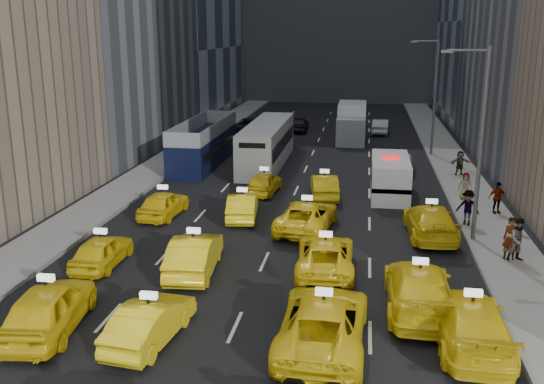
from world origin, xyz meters
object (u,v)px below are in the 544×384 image
(city_bus, at_px, (267,144))
(pedestrian_0, at_px, (511,239))
(nypd_van, at_px, (390,177))
(box_truck, at_px, (352,123))
(double_decker, at_px, (204,143))

(city_bus, xyz_separation_m, pedestrian_0, (13.39, -17.60, -0.44))
(nypd_van, xyz_separation_m, box_truck, (-2.77, 18.28, 0.49))
(nypd_van, bearing_deg, city_bus, 134.37)
(double_decker, bearing_deg, nypd_van, -29.97)
(nypd_van, distance_m, pedestrian_0, 11.27)
(pedestrian_0, bearing_deg, city_bus, 134.59)
(double_decker, height_order, pedestrian_0, double_decker)
(city_bus, relative_size, pedestrian_0, 6.50)
(nypd_van, xyz_separation_m, pedestrian_0, (4.74, -10.22, -0.03))
(nypd_van, relative_size, double_decker, 0.53)
(box_truck, distance_m, pedestrian_0, 29.48)
(box_truck, bearing_deg, city_bus, -111.41)
(box_truck, bearing_deg, nypd_van, -74.44)
(nypd_van, height_order, city_bus, city_bus)
(nypd_van, xyz_separation_m, city_bus, (-8.66, 7.37, 0.41))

